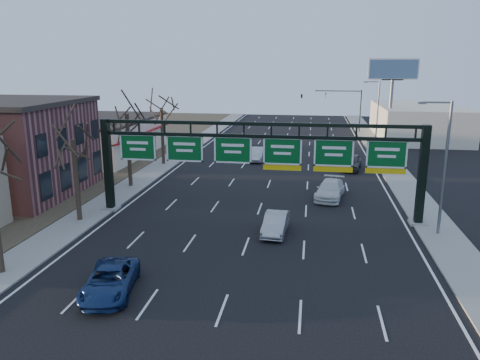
% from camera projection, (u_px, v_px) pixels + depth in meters
% --- Properties ---
extents(ground, '(160.00, 160.00, 0.00)m').
position_uv_depth(ground, '(241.00, 259.00, 27.83)').
color(ground, black).
rests_on(ground, ground).
extents(sidewalk_left, '(3.00, 120.00, 0.12)m').
position_uv_depth(sidewalk_left, '(149.00, 174.00, 48.88)').
color(sidewalk_left, gray).
rests_on(sidewalk_left, ground).
extents(sidewalk_right, '(3.00, 120.00, 0.12)m').
position_uv_depth(sidewalk_right, '(403.00, 183.00, 45.10)').
color(sidewalk_right, gray).
rests_on(sidewalk_right, ground).
extents(dirt_strip_left, '(21.00, 120.00, 0.06)m').
position_uv_depth(dirt_strip_left, '(41.00, 170.00, 50.69)').
color(dirt_strip_left, '#473D2B').
rests_on(dirt_strip_left, ground).
extents(lane_markings, '(21.60, 120.00, 0.01)m').
position_uv_depth(lane_markings, '(271.00, 179.00, 47.01)').
color(lane_markings, white).
rests_on(lane_markings, ground).
extents(sign_gantry, '(24.60, 1.20, 7.20)m').
position_uv_depth(sign_gantry, '(260.00, 157.00, 34.35)').
color(sign_gantry, black).
rests_on(sign_gantry, ground).
extents(brick_block, '(10.40, 12.40, 8.30)m').
position_uv_depth(brick_block, '(15.00, 148.00, 40.54)').
color(brick_block, brown).
rests_on(brick_block, ground).
extents(cream_strip, '(10.90, 18.40, 4.70)m').
position_uv_depth(cream_strip, '(106.00, 137.00, 58.23)').
color(cream_strip, beige).
rests_on(cream_strip, ground).
extents(building_right_distant, '(12.00, 20.00, 5.00)m').
position_uv_depth(building_right_distant, '(417.00, 122.00, 72.20)').
color(building_right_distant, beige).
rests_on(building_right_distant, ground).
extents(tree_gantry, '(3.60, 3.60, 8.48)m').
position_uv_depth(tree_gantry, '(72.00, 125.00, 32.79)').
color(tree_gantry, '#2F271A').
rests_on(tree_gantry, sidewalk_left).
extents(tree_mid, '(3.60, 3.60, 9.24)m').
position_uv_depth(tree_mid, '(126.00, 103.00, 42.19)').
color(tree_mid, '#2F271A').
rests_on(tree_mid, sidewalk_left).
extents(tree_far, '(3.60, 3.60, 8.86)m').
position_uv_depth(tree_far, '(161.00, 99.00, 51.87)').
color(tree_far, '#2F271A').
rests_on(tree_far, sidewalk_left).
extents(streetlight_near, '(2.15, 0.22, 9.00)m').
position_uv_depth(streetlight_near, '(443.00, 161.00, 30.51)').
color(streetlight_near, slate).
rests_on(streetlight_near, sidewalk_right).
extents(streetlight_far, '(2.15, 0.22, 9.00)m').
position_uv_depth(streetlight_far, '(377.00, 111.00, 63.10)').
color(streetlight_far, slate).
rests_on(streetlight_far, sidewalk_right).
extents(billboard_right, '(7.00, 0.50, 12.00)m').
position_uv_depth(billboard_right, '(392.00, 79.00, 66.53)').
color(billboard_right, slate).
rests_on(billboard_right, ground).
extents(traffic_signal_mast, '(10.16, 0.54, 7.00)m').
position_uv_depth(traffic_signal_mast, '(324.00, 99.00, 78.38)').
color(traffic_signal_mast, black).
rests_on(traffic_signal_mast, ground).
extents(car_blue_suv, '(3.18, 5.33, 1.39)m').
position_uv_depth(car_blue_suv, '(110.00, 280.00, 23.52)').
color(car_blue_suv, navy).
rests_on(car_blue_suv, ground).
extents(car_silver_sedan, '(1.73, 4.32, 1.40)m').
position_uv_depth(car_silver_sedan, '(276.00, 223.00, 31.89)').
color(car_silver_sedan, '#A0A1A5').
rests_on(car_silver_sedan, ground).
extents(car_white_wagon, '(3.00, 5.53, 1.52)m').
position_uv_depth(car_white_wagon, '(330.00, 190.00, 40.14)').
color(car_white_wagon, white).
rests_on(car_white_wagon, ground).
extents(car_grey_far, '(2.75, 5.13, 1.66)m').
position_uv_depth(car_grey_far, '(351.00, 162.00, 51.02)').
color(car_grey_far, '#3C3F41').
rests_on(car_grey_far, ground).
extents(car_silver_distant, '(1.73, 4.68, 1.53)m').
position_uv_depth(car_silver_distant, '(256.00, 154.00, 55.71)').
color(car_silver_distant, '#B5B5BA').
rests_on(car_silver_distant, ground).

